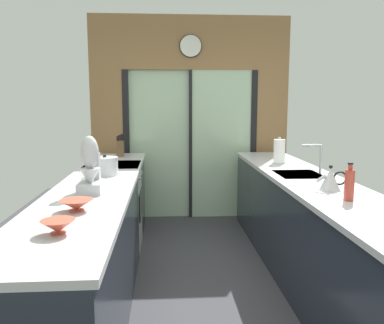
{
  "coord_description": "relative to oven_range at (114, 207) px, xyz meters",
  "views": [
    {
      "loc": [
        -0.35,
        -3.05,
        1.58
      ],
      "look_at": [
        -0.08,
        0.91,
        0.99
      ],
      "focal_mm": 37.77,
      "sensor_mm": 36.0,
      "label": 1
    }
  ],
  "objects": [
    {
      "name": "stand_mixer",
      "position": [
        0.02,
        -1.35,
        0.63
      ],
      "size": [
        0.17,
        0.27,
        0.42
      ],
      "color": "#B7BABC",
      "rests_on": "left_counter_run"
    },
    {
      "name": "paper_towel_roll",
      "position": [
        1.8,
        -0.04,
        0.59
      ],
      "size": [
        0.14,
        0.14,
        0.29
      ],
      "color": "#B7BABC",
      "rests_on": "right_counter_run"
    },
    {
      "name": "mixing_bowl_near",
      "position": [
        0.02,
        -2.29,
        0.5
      ],
      "size": [
        0.17,
        0.17,
        0.07
      ],
      "color": "#BC4C38",
      "rests_on": "left_counter_run"
    },
    {
      "name": "sink_faucet",
      "position": [
        1.97,
        -0.7,
        0.65
      ],
      "size": [
        0.19,
        0.02,
        0.28
      ],
      "color": "#B7BABC",
      "rests_on": "right_counter_run"
    },
    {
      "name": "right_counter_run",
      "position": [
        1.82,
        -0.95,
        0.01
      ],
      "size": [
        0.62,
        3.8,
        0.92
      ],
      "color": "#1E232D",
      "rests_on": "ground_plane"
    },
    {
      "name": "mixing_bowl_far",
      "position": [
        0.02,
        -1.86,
        0.5
      ],
      "size": [
        0.2,
        0.2,
        0.07
      ],
      "color": "#BC4C38",
      "rests_on": "left_counter_run"
    },
    {
      "name": "ground_plane",
      "position": [
        0.91,
        -0.65,
        -0.47
      ],
      "size": [
        5.04,
        7.6,
        0.02
      ],
      "primitive_type": "cube",
      "color": "#38383D"
    },
    {
      "name": "knife_block",
      "position": [
        0.02,
        0.64,
        0.57
      ],
      "size": [
        0.09,
        0.14,
        0.28
      ],
      "color": "brown",
      "rests_on": "left_counter_run"
    },
    {
      "name": "soap_bottle_far",
      "position": [
        1.8,
        -1.72,
        0.58
      ],
      "size": [
        0.07,
        0.07,
        0.26
      ],
      "color": "#B23D2D",
      "rests_on": "right_counter_run"
    },
    {
      "name": "oven_range",
      "position": [
        0.0,
        0.0,
        0.0
      ],
      "size": [
        0.6,
        0.6,
        0.92
      ],
      "color": "#B7BABC",
      "rests_on": "ground_plane"
    },
    {
      "name": "left_counter_run",
      "position": [
        -0.0,
        -1.12,
        0.01
      ],
      "size": [
        0.62,
        3.8,
        0.92
      ],
      "color": "#1E232D",
      "rests_on": "ground_plane"
    },
    {
      "name": "back_wall_unit",
      "position": [
        0.91,
        1.15,
        1.07
      ],
      "size": [
        2.64,
        0.12,
        2.7
      ],
      "color": "olive",
      "rests_on": "ground_plane"
    },
    {
      "name": "kettle",
      "position": [
        1.8,
        -1.4,
        0.55
      ],
      "size": [
        0.24,
        0.16,
        0.19
      ],
      "color": "#B7BABC",
      "rests_on": "right_counter_run"
    },
    {
      "name": "stock_pot",
      "position": [
        0.02,
        -0.65,
        0.55
      ],
      "size": [
        0.24,
        0.24,
        0.19
      ],
      "color": "#B7BABC",
      "rests_on": "left_counter_run"
    }
  ]
}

